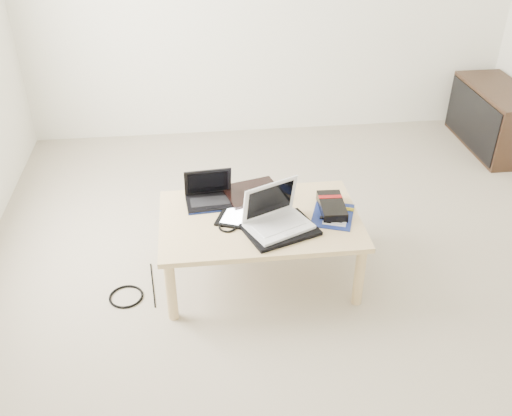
{
  "coord_description": "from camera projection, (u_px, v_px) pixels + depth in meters",
  "views": [
    {
      "loc": [
        -0.66,
        -2.59,
        2.14
      ],
      "look_at": [
        -0.36,
        -0.0,
        0.47
      ],
      "focal_mm": 40.0,
      "sensor_mm": 36.0,
      "label": 1
    }
  ],
  "objects": [
    {
      "name": "tablet",
      "position": [
        243.0,
        218.0,
        3.12
      ],
      "size": [
        0.32,
        0.29,
        0.01
      ],
      "color": "black",
      "rests_on": "coffee_table"
    },
    {
      "name": "book",
      "position": [
        253.0,
        193.0,
        3.32
      ],
      "size": [
        0.37,
        0.34,
        0.03
      ],
      "color": "black",
      "rests_on": "coffee_table"
    },
    {
      "name": "cable_coil",
      "position": [
        228.0,
        227.0,
        3.05
      ],
      "size": [
        0.11,
        0.11,
        0.01
      ],
      "primitive_type": "torus",
      "rotation": [
        0.0,
        0.0,
        -0.16
      ],
      "color": "black",
      "rests_on": "coffee_table"
    },
    {
      "name": "ground",
      "position": [
        315.0,
        270.0,
        3.38
      ],
      "size": [
        4.0,
        4.0,
        0.0
      ],
      "primitive_type": "plane",
      "color": "#AC9D8B",
      "rests_on": "ground"
    },
    {
      "name": "motherboard",
      "position": [
        333.0,
        215.0,
        3.15
      ],
      "size": [
        0.3,
        0.33,
        0.01
      ],
      "color": "#0D1557",
      "rests_on": "coffee_table"
    },
    {
      "name": "netbook",
      "position": [
        209.0,
        196.0,
        3.25
      ],
      "size": [
        0.28,
        0.22,
        0.19
      ],
      "color": "black",
      "rests_on": "coffee_table"
    },
    {
      "name": "coffee_table",
      "position": [
        260.0,
        225.0,
        3.16
      ],
      "size": [
        1.1,
        0.7,
        0.4
      ],
      "color": "tan",
      "rests_on": "ground"
    },
    {
      "name": "media_cabinet",
      "position": [
        494.0,
        118.0,
        4.63
      ],
      "size": [
        0.41,
        0.9,
        0.5
      ],
      "color": "#392317",
      "rests_on": "ground"
    },
    {
      "name": "neoprene_sleeve",
      "position": [
        280.0,
        230.0,
        3.02
      ],
      "size": [
        0.43,
        0.37,
        0.02
      ],
      "primitive_type": "cube",
      "rotation": [
        0.0,
        0.0,
        0.35
      ],
      "color": "black",
      "rests_on": "coffee_table"
    },
    {
      "name": "remote",
      "position": [
        278.0,
        210.0,
        3.18
      ],
      "size": [
        0.09,
        0.24,
        0.02
      ],
      "color": "silver",
      "rests_on": "coffee_table"
    },
    {
      "name": "floor_cable_trail",
      "position": [
        153.0,
        285.0,
        3.27
      ],
      "size": [
        0.05,
        0.39,
        0.01
      ],
      "primitive_type": "cylinder",
      "rotation": [
        1.57,
        0.0,
        0.1
      ],
      "color": "black",
      "rests_on": "ground"
    },
    {
      "name": "gpu_box",
      "position": [
        332.0,
        206.0,
        3.18
      ],
      "size": [
        0.15,
        0.27,
        0.06
      ],
      "color": "black",
      "rests_on": "coffee_table"
    },
    {
      "name": "floor_cable_coil",
      "position": [
        126.0,
        297.0,
        3.18
      ],
      "size": [
        0.24,
        0.24,
        0.01
      ],
      "primitive_type": "torus",
      "rotation": [
        0.0,
        0.0,
        -0.33
      ],
      "color": "black",
      "rests_on": "ground"
    },
    {
      "name": "white_laptop",
      "position": [
        276.0,
        217.0,
        3.02
      ],
      "size": [
        0.39,
        0.34,
        0.23
      ],
      "color": "white",
      "rests_on": "neoprene_sleeve"
    }
  ]
}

